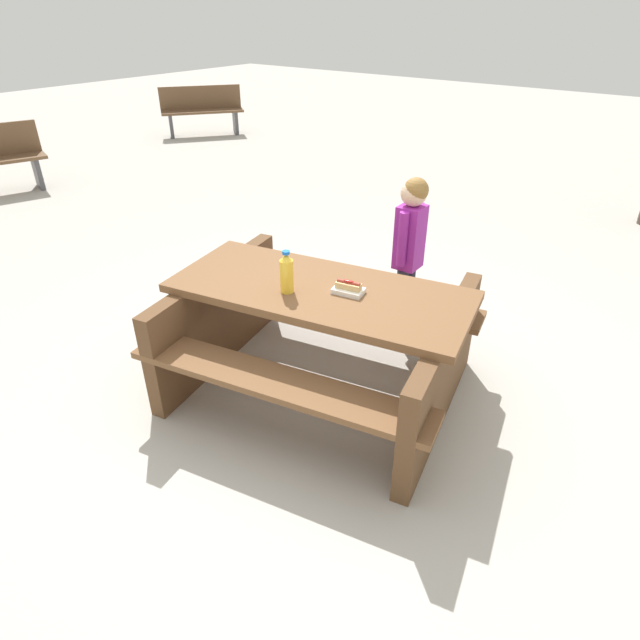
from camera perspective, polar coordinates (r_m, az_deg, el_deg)
ground_plane at (r=3.62m, az=0.00°, el=-7.16°), size 30.00×30.00×0.00m
picnic_table at (r=3.36m, az=0.00°, el=-1.17°), size 2.05×1.74×0.75m
soda_bottle at (r=3.12m, az=-3.56°, el=4.99°), size 0.08×0.08×0.26m
hotdog_tray at (r=3.14m, az=3.04°, el=3.38°), size 0.20×0.14×0.08m
child_in_coat at (r=3.91m, az=9.53°, el=8.58°), size 0.19×0.30×1.21m
park_bench_far at (r=11.04m, az=-12.41°, el=20.98°), size 1.22×1.44×0.85m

